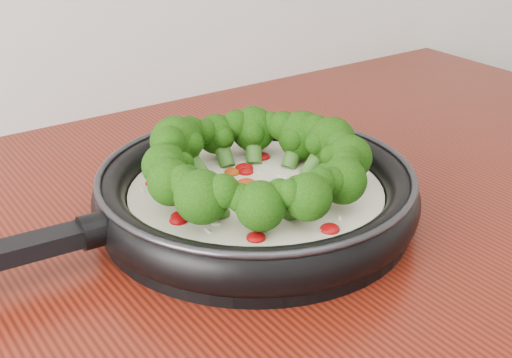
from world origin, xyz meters
TOP-DOWN VIEW (x-y plane):
  - skillet at (0.07, 1.07)m, footprint 0.57×0.39m

SIDE VIEW (x-z plane):
  - skillet at x=0.07m, z-range 0.89..0.99m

